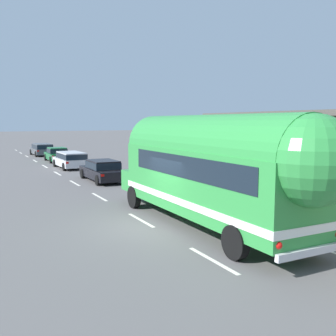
{
  "coord_description": "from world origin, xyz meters",
  "views": [
    {
      "loc": [
        -5.99,
        -12.73,
        3.88
      ],
      "look_at": [
        1.8,
        2.29,
        1.86
      ],
      "focal_mm": 41.75,
      "sensor_mm": 36.0,
      "label": 1
    }
  ],
  "objects": [
    {
      "name": "car_lead",
      "position": [
        1.88,
        11.74,
        0.75
      ],
      "size": [
        1.94,
        4.83,
        1.37
      ],
      "color": "black",
      "rests_on": "ground"
    },
    {
      "name": "lane_markings",
      "position": [
        2.5,
        12.73,
        0.0
      ],
      "size": [
        3.68,
        80.0,
        0.01
      ],
      "color": "silver",
      "rests_on": "ground"
    },
    {
      "name": "car_third",
      "position": [
        1.84,
        25.86,
        0.73
      ],
      "size": [
        1.94,
        4.45,
        1.37
      ],
      "color": "#196633",
      "rests_on": "ground"
    },
    {
      "name": "painted_bus",
      "position": [
        1.77,
        -1.37,
        2.3
      ],
      "size": [
        2.63,
        12.02,
        4.12
      ],
      "color": "#2D8C3D",
      "rests_on": "ground"
    },
    {
      "name": "car_second",
      "position": [
        1.68,
        19.61,
        0.8
      ],
      "size": [
        2.07,
        4.71,
        1.37
      ],
      "color": "silver",
      "rests_on": "ground"
    },
    {
      "name": "car_fourth",
      "position": [
        1.69,
        33.35,
        0.8
      ],
      "size": [
        2.06,
        4.81,
        1.37
      ],
      "color": "#474C51",
      "rests_on": "ground"
    },
    {
      "name": "ground_plane",
      "position": [
        0.0,
        0.0,
        0.0
      ],
      "size": [
        300.0,
        300.0,
        0.0
      ],
      "primitive_type": "plane",
      "color": "#565454"
    }
  ]
}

